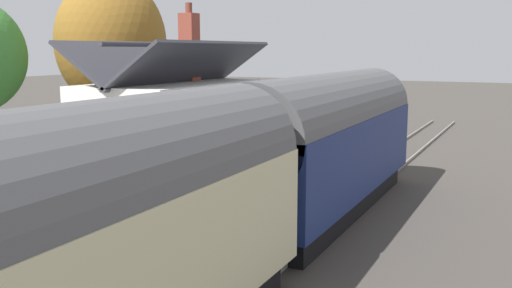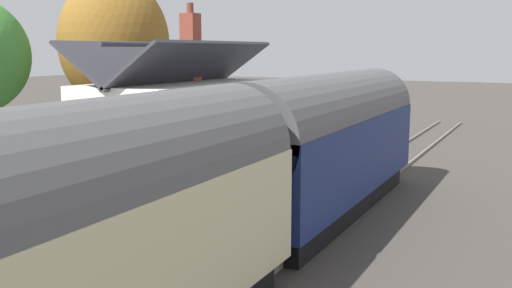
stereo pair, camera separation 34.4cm
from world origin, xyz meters
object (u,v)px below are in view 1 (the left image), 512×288
(bench_mid_platform, at_px, (300,133))
(tree_far_left, at_px, (111,43))
(station_sign_board, at_px, (105,181))
(planter_under_sign, at_px, (281,128))
(tree_far_right, at_px, (104,39))
(train, at_px, (106,238))
(bench_near_building, at_px, (76,209))
(station_building, at_px, (173,121))
(planter_edge_far, at_px, (281,134))
(bench_by_lamp, at_px, (312,127))

(bench_mid_platform, relative_size, tree_far_left, 0.17)
(station_sign_board, bearing_deg, planter_under_sign, 9.49)
(planter_under_sign, distance_m, tree_far_right, 9.73)
(train, relative_size, planter_under_sign, 35.73)
(tree_far_left, bearing_deg, tree_far_right, 43.95)
(planter_under_sign, bearing_deg, bench_near_building, -173.36)
(planter_under_sign, bearing_deg, tree_far_left, 142.91)
(bench_mid_platform, xyz_separation_m, bench_near_building, (-13.52, 0.08, 0.00))
(station_building, height_order, planter_edge_far, station_building)
(tree_far_right, bearing_deg, planter_under_sign, -70.26)
(bench_mid_platform, bearing_deg, train, -168.39)
(planter_under_sign, relative_size, planter_edge_far, 1.29)
(planter_under_sign, bearing_deg, station_sign_board, -170.51)
(planter_under_sign, distance_m, station_sign_board, 16.20)
(bench_mid_platform, height_order, planter_under_sign, bench_mid_platform)
(planter_edge_far, bearing_deg, station_sign_board, -173.18)
(bench_mid_platform, bearing_deg, station_sign_board, -176.92)
(bench_mid_platform, xyz_separation_m, tree_far_left, (-3.95, 6.81, 3.82))
(bench_mid_platform, distance_m, bench_by_lamp, 2.08)
(train, bearing_deg, bench_mid_platform, 11.61)
(bench_near_building, height_order, tree_far_right, tree_far_right)
(bench_mid_platform, bearing_deg, planter_under_sign, 37.95)
(bench_near_building, height_order, planter_edge_far, bench_near_building)
(bench_by_lamp, distance_m, planter_under_sign, 1.81)
(train, height_order, tree_far_left, tree_far_left)
(planter_under_sign, bearing_deg, bench_by_lamp, -103.42)
(bench_by_lamp, height_order, planter_under_sign, bench_by_lamp)
(bench_by_lamp, bearing_deg, bench_near_building, -179.57)
(bench_near_building, bearing_deg, bench_by_lamp, 0.43)
(train, distance_m, bench_mid_platform, 16.95)
(station_building, bearing_deg, tree_far_left, 61.04)
(planter_edge_far, height_order, tree_far_right, tree_far_right)
(planter_edge_far, height_order, station_sign_board, station_sign_board)
(tree_far_right, distance_m, tree_far_left, 4.85)
(bench_near_building, xyz_separation_m, station_sign_board, (0.06, -0.80, 0.71))
(station_building, xyz_separation_m, planter_edge_far, (6.53, -1.22, -1.23))
(station_building, distance_m, bench_by_lamp, 8.91)
(station_building, relative_size, bench_by_lamp, 5.05)
(bench_near_building, relative_size, tree_far_right, 0.17)
(station_building, bearing_deg, bench_near_building, -163.79)
(bench_by_lamp, bearing_deg, station_building, 167.53)
(tree_far_left, bearing_deg, planter_under_sign, -37.09)
(bench_mid_platform, xyz_separation_m, planter_edge_far, (-0.02, 0.88, -0.11))
(tree_far_right, bearing_deg, bench_by_lamp, -75.74)
(tree_far_right, bearing_deg, planter_edge_far, -87.30)
(bench_by_lamp, bearing_deg, tree_far_right, 104.26)
(planter_under_sign, relative_size, tree_far_right, 0.11)
(planter_under_sign, relative_size, station_sign_board, 0.56)
(station_building, relative_size, planter_under_sign, 8.05)
(tree_far_right, bearing_deg, station_building, -127.05)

